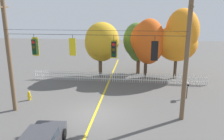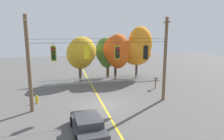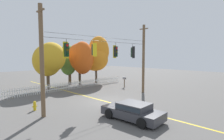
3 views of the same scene
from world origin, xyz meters
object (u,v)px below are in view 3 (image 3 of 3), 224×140
(autumn_maple_mid, at_px, (68,60))
(fire_hydrant, at_px, (35,106))
(autumn_maple_far_west, at_px, (96,56))
(parked_car, at_px, (133,111))
(traffic_signal_eastbound_side, at_px, (94,50))
(traffic_signal_northbound_primary, at_px, (133,52))
(traffic_signal_northbound_secondary, at_px, (116,52))
(roadside_mailbox, at_px, (124,79))
(autumn_maple_near_fence, at_px, (49,59))
(autumn_oak_far_east, at_px, (81,57))
(traffic_signal_westbound_side, at_px, (66,50))

(autumn_maple_mid, distance_m, fire_hydrant, 12.80)
(autumn_maple_far_west, distance_m, parked_car, 17.06)
(traffic_signal_eastbound_side, relative_size, traffic_signal_northbound_primary, 0.87)
(autumn_maple_far_west, bearing_deg, fire_hydrant, -148.87)
(traffic_signal_eastbound_side, bearing_deg, traffic_signal_northbound_secondary, 0.41)
(traffic_signal_northbound_primary, xyz_separation_m, roadside_mailbox, (3.03, 3.78, -3.47))
(traffic_signal_northbound_secondary, distance_m, autumn_maple_near_fence, 9.49)
(traffic_signal_northbound_primary, bearing_deg, traffic_signal_northbound_secondary, 179.56)
(traffic_signal_northbound_secondary, distance_m, roadside_mailbox, 7.60)
(autumn_maple_near_fence, distance_m, parked_car, 14.29)
(traffic_signal_northbound_primary, relative_size, autumn_oak_far_east, 0.25)
(autumn_maple_far_west, height_order, parked_car, autumn_maple_far_west)
(fire_hydrant, relative_size, roadside_mailbox, 0.54)
(autumn_oak_far_east, distance_m, autumn_maple_far_west, 2.99)
(traffic_signal_westbound_side, relative_size, autumn_oak_far_east, 0.24)
(traffic_signal_northbound_secondary, height_order, autumn_maple_mid, autumn_maple_mid)
(traffic_signal_northbound_secondary, bearing_deg, traffic_signal_northbound_primary, -0.44)
(parked_car, bearing_deg, fire_hydrant, 119.89)
(traffic_signal_eastbound_side, relative_size, autumn_oak_far_east, 0.22)
(traffic_signal_eastbound_side, distance_m, autumn_maple_mid, 11.74)
(autumn_maple_near_fence, bearing_deg, fire_hydrant, -123.13)
(traffic_signal_northbound_primary, bearing_deg, traffic_signal_westbound_side, 179.85)
(autumn_maple_near_fence, distance_m, autumn_maple_mid, 4.12)
(traffic_signal_eastbound_side, xyz_separation_m, autumn_maple_far_west, (8.19, 9.51, -0.60))
(parked_car, height_order, fire_hydrant, parked_car)
(traffic_signal_northbound_primary, xyz_separation_m, autumn_maple_mid, (-1.12, 10.94, -0.97))
(traffic_signal_northbound_primary, distance_m, autumn_maple_far_west, 9.97)
(traffic_signal_northbound_primary, height_order, autumn_maple_far_west, autumn_maple_far_west)
(autumn_maple_near_fence, relative_size, roadside_mailbox, 4.30)
(autumn_oak_far_east, bearing_deg, autumn_maple_far_west, 3.66)
(traffic_signal_westbound_side, height_order, autumn_maple_far_west, autumn_maple_far_west)
(autumn_maple_mid, bearing_deg, fire_hydrant, -133.22)
(traffic_signal_northbound_secondary, relative_size, autumn_maple_near_fence, 0.26)
(traffic_signal_northbound_secondary, xyz_separation_m, traffic_signal_northbound_primary, (2.56, -0.02, -0.03))
(traffic_signal_westbound_side, distance_m, traffic_signal_northbound_secondary, 5.29)
(traffic_signal_northbound_secondary, height_order, parked_car, traffic_signal_northbound_secondary)
(autumn_maple_far_west, xyz_separation_m, fire_hydrant, (-12.56, -7.59, -3.77))
(traffic_signal_eastbound_side, distance_m, autumn_maple_far_west, 12.56)
(traffic_signal_westbound_side, bearing_deg, traffic_signal_northbound_secondary, -0.00)
(traffic_signal_westbound_side, distance_m, traffic_signal_eastbound_side, 2.62)
(traffic_signal_eastbound_side, bearing_deg, autumn_maple_far_west, 49.24)
(autumn_maple_mid, height_order, fire_hydrant, autumn_maple_mid)
(traffic_signal_northbound_secondary, height_order, autumn_maple_far_west, autumn_maple_far_west)
(traffic_signal_westbound_side, height_order, parked_car, traffic_signal_westbound_side)
(autumn_maple_mid, xyz_separation_m, parked_car, (-4.68, -15.64, -3.00))
(traffic_signal_northbound_primary, relative_size, fire_hydrant, 2.10)
(traffic_signal_northbound_primary, xyz_separation_m, autumn_oak_far_east, (-0.02, 9.32, -0.59))
(parked_car, xyz_separation_m, fire_hydrant, (-3.80, 6.62, -0.24))
(traffic_signal_eastbound_side, height_order, parked_car, traffic_signal_eastbound_side)
(autumn_oak_far_east, bearing_deg, traffic_signal_eastbound_side, -119.24)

